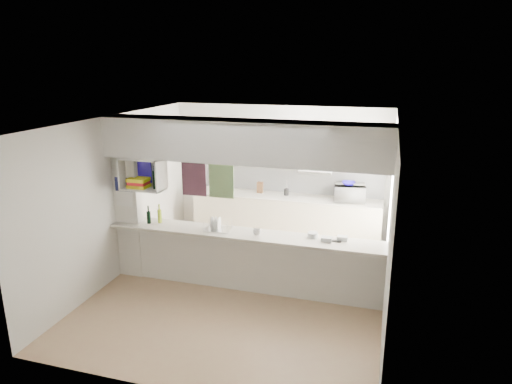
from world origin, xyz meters
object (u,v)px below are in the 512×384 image
at_px(microwave, 350,193).
at_px(wine_bottles, 154,216).
at_px(bowl, 349,184).
at_px(dish_rack, 218,225).

distance_m(microwave, wine_bottles, 3.53).
xyz_separation_m(bowl, dish_rack, (-1.76, -2.06, -0.25)).
bearing_deg(dish_rack, microwave, 44.22).
xyz_separation_m(microwave, wine_bottles, (-2.86, -2.07, -0.04)).
relative_size(bowl, dish_rack, 0.60).
xyz_separation_m(microwave, bowl, (-0.03, -0.02, 0.18)).
height_order(microwave, dish_rack, microwave).
relative_size(bowl, wine_bottles, 0.81).
bearing_deg(dish_rack, bowl, 44.48).
distance_m(bowl, dish_rack, 2.72).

